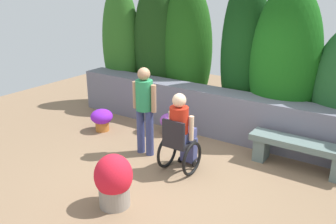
% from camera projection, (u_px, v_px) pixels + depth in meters
% --- Properties ---
extents(ground_plane, '(12.63, 12.63, 0.00)m').
position_uv_depth(ground_plane, '(179.00, 173.00, 5.88)').
color(ground_plane, '#876A4F').
extents(stone_retaining_wall, '(7.30, 0.54, 0.92)m').
position_uv_depth(stone_retaining_wall, '(229.00, 115.00, 7.13)').
color(stone_retaining_wall, slate).
rests_on(stone_retaining_wall, ground).
extents(hedge_backdrop, '(7.59, 1.17, 3.17)m').
position_uv_depth(hedge_backdrop, '(240.00, 59.00, 7.34)').
color(hedge_backdrop, '#2C6520').
rests_on(hedge_backdrop, ground).
extents(stone_bench, '(1.62, 0.39, 0.50)m').
position_uv_depth(stone_bench, '(299.00, 150.00, 5.92)').
color(stone_bench, slate).
rests_on(stone_bench, ground).
extents(person_in_wheelchair, '(0.53, 0.66, 1.33)m').
position_uv_depth(person_in_wheelchair, '(181.00, 135.00, 5.79)').
color(person_in_wheelchair, black).
rests_on(person_in_wheelchair, ground).
extents(person_standing_companion, '(0.49, 0.30, 1.59)m').
position_uv_depth(person_standing_companion, '(145.00, 106.00, 6.27)').
color(person_standing_companion, navy).
rests_on(person_standing_companion, ground).
extents(flower_pot_purple_near, '(0.33, 0.33, 0.44)m').
position_uv_depth(flower_pot_purple_near, '(168.00, 123.00, 7.31)').
color(flower_pot_purple_near, '#A35941').
rests_on(flower_pot_purple_near, ground).
extents(flower_pot_terracotta_by_wall, '(0.53, 0.53, 0.77)m').
position_uv_depth(flower_pot_terracotta_by_wall, '(114.00, 181.00, 4.91)').
color(flower_pot_terracotta_by_wall, gray).
rests_on(flower_pot_terracotta_by_wall, ground).
extents(flower_pot_red_accent, '(0.46, 0.46, 0.46)m').
position_uv_depth(flower_pot_red_accent, '(102.00, 118.00, 7.50)').
color(flower_pot_red_accent, '#B7682A').
rests_on(flower_pot_red_accent, ground).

